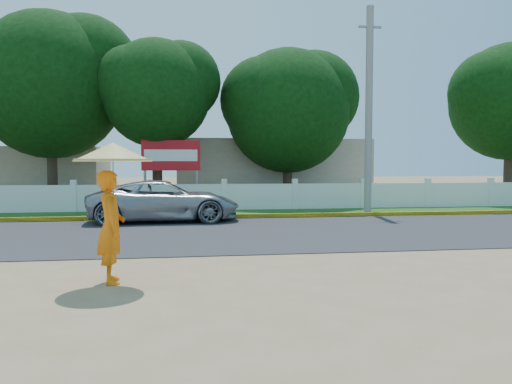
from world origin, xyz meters
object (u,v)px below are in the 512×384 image
Objects in this scene: utility_pole at (369,111)px; billboard at (171,159)px; vehicle at (164,201)px; monk_with_parasol at (112,192)px.

utility_pole is 2.71× the size of billboard.
billboard reaches higher than vehicle.
billboard is (-7.67, 3.08, -1.86)m from utility_pole.
utility_pole reaches higher than monk_with_parasol.
monk_with_parasol is 13.38m from billboard.
vehicle is at bearing -167.94° from utility_pole.
monk_with_parasol is 0.78× the size of billboard.
utility_pole reaches higher than billboard.
utility_pole is at bearing -80.71° from vehicle.
vehicle is at bearing -91.45° from billboard.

